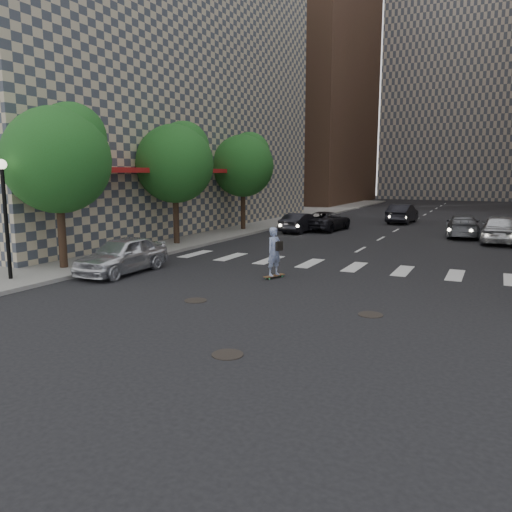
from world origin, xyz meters
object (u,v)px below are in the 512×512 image
(tree_b, at_px, (177,160))
(silver_sedan, at_px, (122,255))
(tree_a, at_px, (60,155))
(traffic_car_a, at_px, (301,223))
(skateboarder, at_px, (275,252))
(tree_c, at_px, (244,163))
(traffic_car_c, at_px, (326,221))
(traffic_car_b, at_px, (463,226))
(traffic_car_d, at_px, (500,229))
(lamppost, at_px, (5,202))
(traffic_car_e, at_px, (402,214))

(tree_b, xyz_separation_m, silver_sedan, (2.45, -7.47, -3.91))
(tree_a, bearing_deg, traffic_car_a, 77.13)
(tree_a, bearing_deg, skateboarder, 15.51)
(tree_c, xyz_separation_m, traffic_car_c, (5.02, 2.80, -3.99))
(traffic_car_b, distance_m, traffic_car_d, 2.89)
(silver_sedan, bearing_deg, lamppost, -128.98)
(traffic_car_c, distance_m, traffic_car_e, 8.57)
(lamppost, xyz_separation_m, traffic_car_b, (13.91, 21.50, -2.25))
(tree_a, xyz_separation_m, traffic_car_d, (15.95, 16.86, -3.82))
(traffic_car_d, bearing_deg, silver_sedan, 50.34)
(tree_c, distance_m, silver_sedan, 16.15)
(traffic_car_c, bearing_deg, traffic_car_d, 175.51)
(tree_a, xyz_separation_m, silver_sedan, (2.45, 0.53, -3.91))
(traffic_car_c, bearing_deg, tree_c, 34.67)
(lamppost, bearing_deg, traffic_car_c, 76.71)
(traffic_car_e, bearing_deg, tree_b, 68.03)
(lamppost, xyz_separation_m, skateboarder, (8.33, 4.94, -1.92))
(tree_a, distance_m, traffic_car_d, 23.53)
(traffic_car_a, distance_m, traffic_car_d, 12.10)
(lamppost, xyz_separation_m, traffic_car_d, (16.00, 19.50, -2.11))
(traffic_car_b, bearing_deg, traffic_car_e, -62.53)
(lamppost, distance_m, traffic_car_d, 25.31)
(silver_sedan, xyz_separation_m, traffic_car_d, (13.50, 16.34, 0.09))
(traffic_car_e, bearing_deg, traffic_car_a, 65.97)
(traffic_car_e, bearing_deg, traffic_car_b, 127.05)
(silver_sedan, relative_size, traffic_car_b, 0.91)
(tree_a, relative_size, traffic_car_d, 1.36)
(traffic_car_b, height_order, traffic_car_c, traffic_car_b)
(tree_a, height_order, traffic_car_a, tree_a)
(traffic_car_a, bearing_deg, traffic_car_e, -110.97)
(tree_c, xyz_separation_m, skateboarder, (8.29, -13.70, -3.63))
(lamppost, bearing_deg, tree_c, 89.86)
(tree_c, height_order, traffic_car_b, tree_c)
(silver_sedan, xyz_separation_m, traffic_car_a, (1.40, 16.34, -0.08))
(skateboarder, bearing_deg, lamppost, -128.61)
(traffic_car_c, relative_size, traffic_car_d, 0.98)
(traffic_car_a, bearing_deg, tree_c, 19.52)
(traffic_car_d, bearing_deg, traffic_car_a, -0.09)
(skateboarder, height_order, traffic_car_b, skateboarder)
(traffic_car_b, bearing_deg, traffic_car_c, -5.32)
(lamppost, bearing_deg, tree_b, 89.75)
(tree_b, relative_size, skateboarder, 3.40)
(tree_b, bearing_deg, traffic_car_d, 29.05)
(tree_c, height_order, traffic_car_a, tree_c)
(skateboarder, distance_m, traffic_car_a, 15.23)
(tree_a, height_order, tree_b, same)
(lamppost, bearing_deg, tree_a, 89.01)
(tree_b, bearing_deg, traffic_car_a, 66.51)
(silver_sedan, distance_m, traffic_car_e, 26.70)
(lamppost, height_order, tree_b, tree_b)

